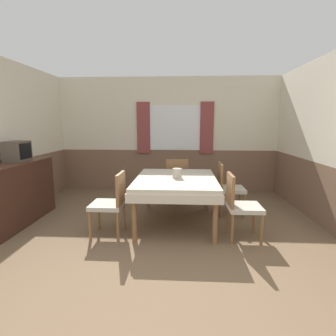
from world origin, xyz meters
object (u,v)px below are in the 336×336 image
Objects in this scene: chair_left_near at (112,201)px; sideboard at (17,193)px; tv at (17,151)px; vase at (177,173)px; chair_right_near at (240,204)px; chair_head_window at (177,179)px; dining_table at (176,184)px; chair_right_far at (227,186)px.

sideboard reaches higher than chair_left_near.
tv reaches higher than vase.
chair_left_near is at bearing -152.56° from vase.
chair_left_near is at bearing -12.87° from sideboard.
chair_right_near is 2.46× the size of tv.
chair_right_near is 3.47m from tv.
tv is at bearing -98.20° from chair_right_near.
chair_right_near is 0.60× the size of sideboard.
chair_left_near is 0.60× the size of sideboard.
chair_right_near is 1.77m from chair_head_window.
sideboard is at bearing 77.13° from chair_left_near.
chair_head_window is 0.60× the size of sideboard.
dining_table is 1.73× the size of chair_left_near.
dining_table is 1.04m from chair_head_window.
vase is at bearing -88.91° from chair_head_window.
vase is at bearing 2.30° from sideboard.
chair_right_near and chair_right_far have the same top height.
chair_left_near is 1.06m from vase.
chair_head_window is 2.46× the size of tv.
chair_right_near is at bearing -90.00° from chair_left_near.
vase is at bearing -58.67° from chair_right_far.
sideboard reaches higher than chair_head_window.
chair_right_far is 6.06× the size of vase.
chair_left_near is at bearing -60.62° from chair_right_far.
tv is (-3.38, 0.49, 0.64)m from chair_right_near.
tv reaches higher than chair_right_near.
chair_right_near and chair_head_window have the same top height.
chair_head_window is at bearing 91.09° from vase.
chair_head_window is (-0.88, 0.54, 0.00)m from chair_right_far.
dining_table is at bearing 125.76° from vase.
tv is 2.46× the size of vase.
chair_right_far is at bearing -31.47° from chair_head_window.
tv is 2.54m from vase.
sideboard reaches higher than vase.
chair_right_far is 1.00× the size of chair_left_near.
tv reaches higher than chair_head_window.
tv is (-3.38, -0.51, 0.64)m from chair_right_far.
chair_head_window is at bearing 90.00° from dining_table.
vase is (-0.86, -0.52, 0.32)m from chair_right_far.
tv reaches higher than chair_left_near.
chair_left_near is at bearing -16.76° from tv.
dining_table is 2.54m from tv.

